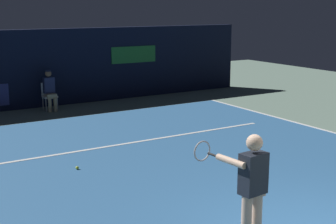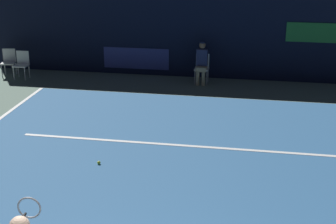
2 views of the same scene
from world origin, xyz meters
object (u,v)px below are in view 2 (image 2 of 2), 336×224
line_judge_on_chair (202,62)px  courtside_chair_far (9,61)px  courtside_chair_near (22,63)px  tennis_ball (99,163)px

line_judge_on_chair → courtside_chair_far: (-6.37, -0.20, -0.18)m
line_judge_on_chair → courtside_chair_near: size_ratio=1.50×
courtside_chair_near → tennis_ball: 7.18m
courtside_chair_near → tennis_ball: bearing=-52.7°
courtside_chair_far → courtside_chair_near: bearing=-21.5°
line_judge_on_chair → tennis_ball: bearing=-103.5°
tennis_ball → line_judge_on_chair: bearing=76.5°
line_judge_on_chair → tennis_ball: line_judge_on_chair is taller
courtside_chair_far → tennis_ball: (4.90, -5.92, -0.46)m
line_judge_on_chair → tennis_ball: (-1.46, -6.12, -0.64)m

